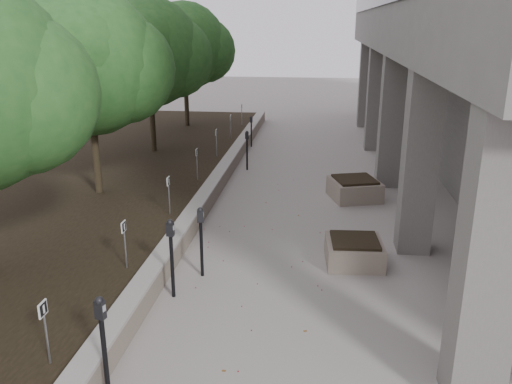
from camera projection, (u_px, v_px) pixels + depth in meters
The scene contains 20 objects.
retaining_wall at pixel (212, 190), 15.30m from camera, with size 0.39×26.00×0.50m, color gray, non-canonical shape.
planting_bed at pixel (91, 187), 15.74m from camera, with size 7.00×26.00×0.40m, color black.
crabapple_tree_3 at pixel (90, 94), 13.82m from camera, with size 4.60×4.00×5.44m, color #21521F, non-canonical shape.
crabapple_tree_4 at pixel (150, 75), 18.54m from camera, with size 4.60×4.00×5.44m, color #21521F, non-canonical shape.
crabapple_tree_5 at pixel (185, 65), 23.26m from camera, with size 4.60×4.00×5.44m, color #21521F, non-canonical shape.
parking_sign_2 at pixel (46, 333), 7.14m from camera, with size 0.04×0.22×0.96m, color black, non-canonical shape.
parking_sign_3 at pixel (125, 245), 9.97m from camera, with size 0.04×0.22×0.96m, color black, non-canonical shape.
parking_sign_4 at pixel (169, 196), 12.81m from camera, with size 0.04×0.22×0.96m, color black, non-canonical shape.
parking_sign_5 at pixel (197, 164), 15.64m from camera, with size 0.04×0.22×0.96m, color black, non-canonical shape.
parking_sign_6 at pixel (217, 143), 18.47m from camera, with size 0.04×0.22×0.96m, color black, non-canonical shape.
parking_sign_7 at pixel (231, 127), 21.31m from camera, with size 0.04×0.22×0.96m, color black, non-canonical shape.
parking_sign_8 at pixel (242, 114), 24.14m from camera, with size 0.04×0.22×0.96m, color black, non-canonical shape.
parking_meter_1 at pixel (104, 348), 7.00m from camera, with size 0.15×0.11×1.54m, color black, non-canonical shape.
parking_meter_2 at pixel (201, 242), 10.46m from camera, with size 0.15×0.10×1.47m, color black, non-canonical shape.
parking_meter_3 at pixel (172, 259), 9.63m from camera, with size 0.15×0.11×1.55m, color black, non-canonical shape.
parking_meter_4 at pixel (247, 151), 18.12m from camera, with size 0.14×0.10×1.39m, color black, non-canonical shape.
parking_meter_5 at pixel (251, 131), 21.55m from camera, with size 0.13×0.09×1.28m, color black, non-canonical shape.
planter_front at pixel (354, 251), 11.17m from camera, with size 1.17×1.17×0.55m, color gray, non-canonical shape.
planter_back at pixel (354, 188), 15.27m from camera, with size 1.32×1.32×0.61m, color gray, non-canonical shape.
berry_scatter at pixel (253, 259), 11.39m from camera, with size 3.30×14.10×0.02m, color maroon, non-canonical shape.
Camera 1 is at (1.24, -5.31, 4.90)m, focal length 36.89 mm.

